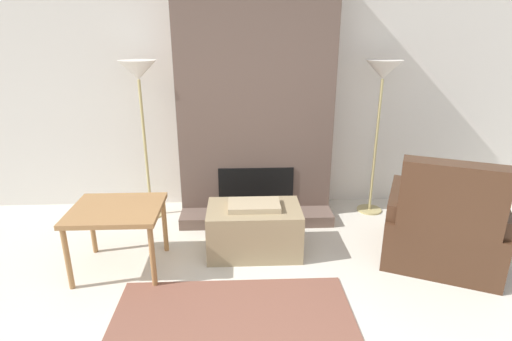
{
  "coord_description": "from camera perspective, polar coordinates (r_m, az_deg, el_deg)",
  "views": [
    {
      "loc": [
        -0.18,
        -1.48,
        1.97
      ],
      "look_at": [
        0.0,
        2.59,
        0.55
      ],
      "focal_mm": 28.0,
      "sensor_mm": 36.0,
      "label": 1
    }
  ],
  "objects": [
    {
      "name": "floor_lamp_right",
      "position": [
        4.46,
        17.61,
        12.17
      ],
      "size": [
        0.38,
        0.38,
        1.69
      ],
      "color": "tan",
      "rests_on": "ground_plane"
    },
    {
      "name": "fireplace",
      "position": [
        4.33,
        -0.12,
        9.77
      ],
      "size": [
        1.64,
        0.74,
        2.6
      ],
      "color": "brown",
      "rests_on": "ground_plane"
    },
    {
      "name": "side_table",
      "position": [
        3.57,
        -19.26,
        -6.07
      ],
      "size": [
        0.75,
        0.64,
        0.58
      ],
      "color": "#9E7042",
      "rests_on": "ground_plane"
    },
    {
      "name": "armchair",
      "position": [
        3.94,
        25.02,
        -7.71
      ],
      "size": [
        1.23,
        1.22,
        1.01
      ],
      "rotation": [
        0.0,
        0.0,
        2.71
      ],
      "color": "#422819",
      "rests_on": "ground_plane"
    },
    {
      "name": "wall_back",
      "position": [
        4.58,
        -0.26,
        10.83
      ],
      "size": [
        7.21,
        0.06,
        2.6
      ],
      "primitive_type": "cube",
      "color": "silver",
      "rests_on": "ground_plane"
    },
    {
      "name": "ottoman",
      "position": [
        3.75,
        -0.28,
        -8.35
      ],
      "size": [
        0.86,
        0.53,
        0.5
      ],
      "color": "#998460",
      "rests_on": "ground_plane"
    },
    {
      "name": "floor_lamp_left",
      "position": [
        4.32,
        -16.38,
        12.14
      ],
      "size": [
        0.38,
        0.38,
        1.7
      ],
      "color": "tan",
      "rests_on": "ground_plane"
    }
  ]
}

